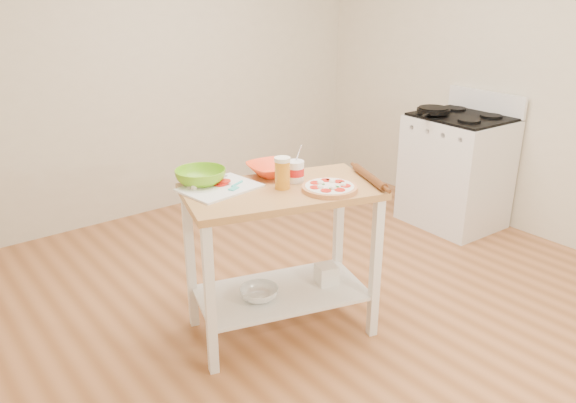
% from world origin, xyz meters
% --- Properties ---
extents(room_shell, '(4.04, 4.54, 2.74)m').
position_xyz_m(room_shell, '(0.00, 0.00, 1.35)').
color(room_shell, '#AB6C3F').
rests_on(room_shell, ground).
extents(prep_island, '(1.17, 0.85, 0.90)m').
position_xyz_m(prep_island, '(-0.47, 0.01, 0.64)').
color(prep_island, '#B9864C').
rests_on(prep_island, ground).
extents(gas_stove, '(0.66, 0.76, 1.11)m').
position_xyz_m(gas_stove, '(1.68, 0.39, 0.47)').
color(gas_stove, silver).
rests_on(gas_stove, ground).
extents(skillet, '(0.41, 0.27, 0.03)m').
position_xyz_m(skillet, '(1.51, 0.56, 0.98)').
color(skillet, black).
rests_on(skillet, gas_stove).
extents(pizza, '(0.30, 0.30, 0.05)m').
position_xyz_m(pizza, '(-0.28, -0.18, 0.92)').
color(pizza, tan).
rests_on(pizza, prep_island).
extents(cutting_board, '(0.44, 0.35, 0.04)m').
position_xyz_m(cutting_board, '(-0.74, 0.21, 0.91)').
color(cutting_board, white).
rests_on(cutting_board, prep_island).
extents(spatula, '(0.14, 0.10, 0.01)m').
position_xyz_m(spatula, '(-0.67, 0.16, 0.92)').
color(spatula, '#3DD0C7').
rests_on(spatula, cutting_board).
extents(knife, '(0.27, 0.09, 0.01)m').
position_xyz_m(knife, '(-0.78, 0.29, 0.92)').
color(knife, silver).
rests_on(knife, cutting_board).
extents(orange_bowl, '(0.32, 0.32, 0.07)m').
position_xyz_m(orange_bowl, '(-0.37, 0.23, 0.93)').
color(orange_bowl, '#FF461C').
rests_on(orange_bowl, prep_island).
extents(green_bowl, '(0.39, 0.39, 0.09)m').
position_xyz_m(green_bowl, '(-0.78, 0.33, 0.94)').
color(green_bowl, '#6AB317').
rests_on(green_bowl, prep_island).
extents(beer_pint, '(0.09, 0.09, 0.17)m').
position_xyz_m(beer_pint, '(-0.46, 0.01, 0.99)').
color(beer_pint, orange).
rests_on(beer_pint, prep_island).
extents(yogurt_tub, '(0.10, 0.10, 0.22)m').
position_xyz_m(yogurt_tub, '(-0.34, 0.05, 0.96)').
color(yogurt_tub, white).
rests_on(yogurt_tub, prep_island).
extents(rolling_pin, '(0.18, 0.38, 0.04)m').
position_xyz_m(rolling_pin, '(-0.00, -0.20, 0.92)').
color(rolling_pin, '#5F3215').
rests_on(rolling_pin, prep_island).
extents(shelf_glass_bowl, '(0.31, 0.31, 0.07)m').
position_xyz_m(shelf_glass_bowl, '(-0.62, 0.02, 0.29)').
color(shelf_glass_bowl, silver).
rests_on(shelf_glass_bowl, prep_island).
extents(shelf_bin, '(0.15, 0.15, 0.12)m').
position_xyz_m(shelf_bin, '(-0.20, -0.08, 0.32)').
color(shelf_bin, white).
rests_on(shelf_bin, prep_island).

